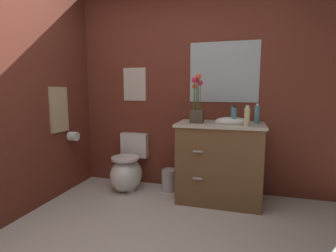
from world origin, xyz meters
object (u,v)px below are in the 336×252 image
trash_bin (169,180)px  flower_vase (197,106)px  vanity_cabinet (220,161)px  hand_wash_bottle (247,117)px  lotion_bottle (257,114)px  wall_poster (135,84)px  toilet (128,170)px  wall_mirror (224,72)px  toilet_paper_roll (73,136)px  hanging_towel (59,110)px  soap_bottle (234,115)px

trash_bin → flower_vase: bearing=-24.6°
vanity_cabinet → flower_vase: size_ratio=2.01×
hand_wash_bottle → trash_bin: (-0.89, 0.29, -0.84)m
lotion_bottle → wall_poster: (-1.51, 0.24, 0.33)m
toilet → wall_mirror: size_ratio=0.86×
wall_mirror → toilet_paper_roll: (-1.76, -0.46, -0.77)m
wall_mirror → toilet_paper_roll: bearing=-165.2°
wall_mirror → hanging_towel: wall_mirror is taller
wall_poster → lotion_bottle: bearing=-9.1°
toilet → lotion_bottle: (1.51, 0.03, 0.74)m
lotion_bottle → toilet_paper_roll: bearing=-174.0°
soap_bottle → toilet_paper_roll: soap_bottle is taller
flower_vase → trash_bin: bearing=155.4°
lotion_bottle → hanging_towel: 2.23m
flower_vase → hand_wash_bottle: (0.52, -0.12, -0.09)m
trash_bin → lotion_bottle: bearing=-3.6°
wall_poster → wall_mirror: size_ratio=0.53×
vanity_cabinet → wall_mirror: size_ratio=1.33×
vanity_cabinet → soap_bottle: 0.54m
soap_bottle → trash_bin: bearing=167.6°
vanity_cabinet → hand_wash_bottle: hand_wash_bottle is taller
toilet → flower_vase: bearing=-5.1°
trash_bin → wall_mirror: size_ratio=0.34×
trash_bin → hanging_towel: 1.55m
toilet → wall_mirror: 1.68m
toilet → wall_mirror: (1.13, 0.27, 1.21)m
soap_bottle → toilet: bearing=176.5°
vanity_cabinet → flower_vase: 0.67m
flower_vase → toilet: bearing=174.9°
toilet → hand_wash_bottle: size_ratio=3.31×
soap_bottle → wall_poster: wall_poster is taller
toilet_paper_roll → wall_mirror: bearing=14.8°
flower_vase → trash_bin: 1.01m
wall_poster → toilet_paper_roll: bearing=-143.5°
flower_vase → lotion_bottle: 0.64m
hand_wash_bottle → toilet_paper_roll: size_ratio=1.90×
toilet → vanity_cabinet: (1.14, -0.03, 0.21)m
vanity_cabinet → hanging_towel: hanging_towel is taller
lotion_bottle → wall_mirror: wall_mirror is taller
lotion_bottle → hand_wash_bottle: bearing=-114.5°
flower_vase → hanging_towel: bearing=-169.9°
soap_bottle → lotion_bottle: 0.26m
hand_wash_bottle → wall_mirror: 0.72m
flower_vase → toilet_paper_roll: 1.56m
hanging_towel → wall_poster: bearing=42.5°
vanity_cabinet → lotion_bottle: size_ratio=4.95×
hand_wash_bottle → wall_mirror: wall_mirror is taller
toilet → hand_wash_bottle: bearing=-8.2°
wall_mirror → vanity_cabinet: bearing=-89.5°
toilet_paper_roll → trash_bin: bearing=14.1°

